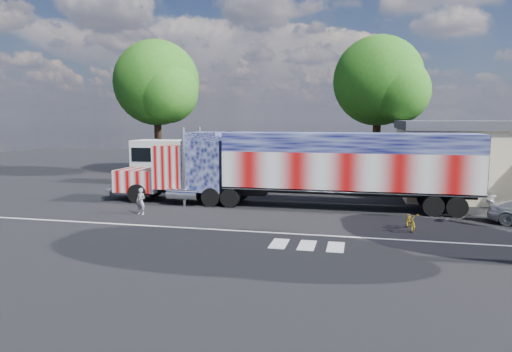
% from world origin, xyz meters
% --- Properties ---
extents(ground, '(100.00, 100.00, 0.00)m').
position_xyz_m(ground, '(0.00, 0.00, 0.00)').
color(ground, black).
extents(lane_markings, '(30.00, 2.67, 0.01)m').
position_xyz_m(lane_markings, '(1.71, -3.77, 0.01)').
color(lane_markings, silver).
rests_on(lane_markings, ground).
extents(semi_truck, '(22.66, 3.58, 4.83)m').
position_xyz_m(semi_truck, '(2.58, 3.86, 2.49)').
color(semi_truck, black).
rests_on(semi_truck, ground).
extents(coach_bus, '(12.30, 2.86, 3.58)m').
position_xyz_m(coach_bus, '(-6.09, 11.49, 1.85)').
color(coach_bus, white).
rests_on(coach_bus, ground).
extents(woman, '(0.60, 0.45, 1.50)m').
position_xyz_m(woman, '(-5.80, -0.59, 0.75)').
color(woman, slate).
rests_on(woman, ground).
extents(bicycle, '(0.73, 1.64, 0.83)m').
position_xyz_m(bicycle, '(8.57, -0.89, 0.42)').
color(bicycle, gold).
rests_on(bicycle, ground).
extents(tree_nw_a, '(8.52, 8.12, 12.81)m').
position_xyz_m(tree_nw_a, '(-12.94, 17.49, 8.69)').
color(tree_nw_a, black).
rests_on(tree_nw_a, ground).
extents(tree_ne_a, '(8.31, 7.91, 12.63)m').
position_xyz_m(tree_ne_a, '(7.63, 18.68, 8.61)').
color(tree_ne_a, black).
rests_on(tree_ne_a, ground).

